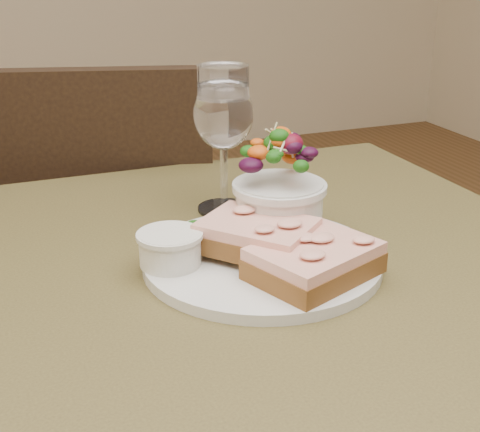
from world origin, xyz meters
name	(u,v)px	position (x,y,z in m)	size (l,w,h in m)	color
cafe_table	(242,358)	(0.00, 0.00, 0.65)	(0.80, 0.80, 0.75)	#3F351B
chair_far	(110,348)	(-0.05, 0.63, 0.29)	(0.52, 0.52, 0.90)	black
dinner_plate	(262,259)	(0.03, 0.02, 0.76)	(0.26, 0.26, 0.01)	silver
sandwich_front	(314,261)	(0.06, -0.04, 0.78)	(0.15, 0.13, 0.03)	#512A15
sandwich_back	(257,235)	(0.02, 0.02, 0.79)	(0.14, 0.14, 0.03)	#512A15
ramekin	(170,247)	(-0.07, 0.03, 0.78)	(0.06, 0.06, 0.04)	silver
salad_bowl	(280,184)	(0.07, 0.07, 0.82)	(0.10, 0.10, 0.13)	silver
garnish	(184,231)	(-0.03, 0.10, 0.77)	(0.05, 0.04, 0.02)	#113509
wine_glass	(223,118)	(0.05, 0.19, 0.87)	(0.08, 0.08, 0.18)	white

